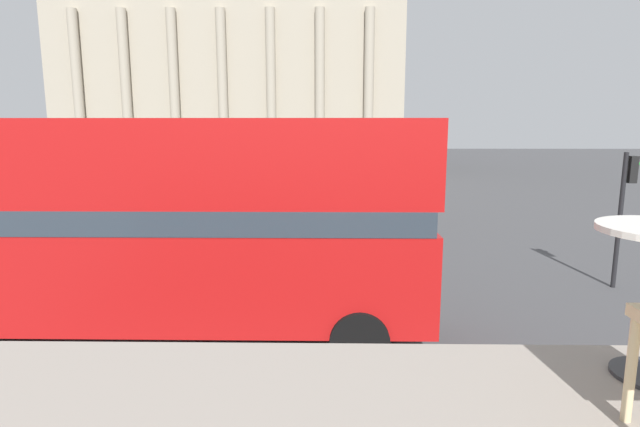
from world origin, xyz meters
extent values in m
cylinder|color=black|center=(0.15, 8.14, 0.54)|extent=(1.07, 0.22, 1.07)
cylinder|color=black|center=(0.15, 5.73, 0.54)|extent=(1.07, 0.22, 1.07)
cube|color=#B71414|center=(-4.03, 6.93, 1.47)|extent=(11.17, 2.41, 1.87)
cube|color=#2D3842|center=(-4.03, 6.93, 2.63)|extent=(10.95, 2.43, 0.45)
cube|color=#B71414|center=(-4.03, 6.93, 3.63)|extent=(11.17, 2.41, 1.57)
cylinder|color=#D1B789|center=(0.79, -0.71, 3.31)|extent=(0.04, 0.04, 0.44)
cube|color=#A39984|center=(-10.14, 51.13, 8.73)|extent=(33.57, 12.66, 17.45)
cylinder|color=#A39984|center=(-23.57, 44.35, 7.42)|extent=(0.90, 0.90, 14.84)
cylinder|color=#A39984|center=(-19.09, 44.35, 7.42)|extent=(0.90, 0.90, 14.84)
cylinder|color=#A39984|center=(-14.61, 44.35, 7.42)|extent=(0.90, 0.90, 14.84)
cylinder|color=#A39984|center=(-10.14, 44.35, 7.42)|extent=(0.90, 0.90, 14.84)
cylinder|color=#A39984|center=(-5.66, 44.35, 7.42)|extent=(0.90, 0.90, 14.84)
cylinder|color=#A39984|center=(-1.18, 44.35, 7.42)|extent=(0.90, 0.90, 14.84)
cylinder|color=#A39984|center=(3.29, 44.35, 7.42)|extent=(0.90, 0.90, 14.84)
cylinder|color=black|center=(7.31, 10.50, 1.82)|extent=(0.12, 0.12, 3.64)
cube|color=black|center=(7.49, 10.50, 3.19)|extent=(0.20, 0.24, 0.70)
sphere|color=green|center=(7.60, 10.50, 3.34)|extent=(0.14, 0.14, 0.14)
cylinder|color=black|center=(3.44, 18.93, 1.61)|extent=(0.12, 0.12, 3.23)
cube|color=black|center=(3.62, 18.93, 2.78)|extent=(0.20, 0.24, 0.70)
sphere|color=red|center=(3.73, 18.93, 2.93)|extent=(0.14, 0.14, 0.14)
cylinder|color=#282B33|center=(-1.12, 21.63, 0.41)|extent=(0.14, 0.14, 0.81)
cylinder|color=#282B33|center=(-0.94, 21.63, 0.41)|extent=(0.14, 0.14, 0.81)
cylinder|color=slate|center=(-1.03, 21.63, 1.13)|extent=(0.32, 0.32, 0.64)
sphere|color=tan|center=(-1.03, 21.63, 1.57)|extent=(0.22, 0.22, 0.22)
cylinder|color=#282B33|center=(2.66, 20.24, 0.42)|extent=(0.14, 0.14, 0.85)
cylinder|color=#282B33|center=(2.84, 20.24, 0.42)|extent=(0.14, 0.14, 0.85)
cylinder|color=#606638|center=(2.75, 20.24, 1.18)|extent=(0.32, 0.32, 0.67)
sphere|color=tan|center=(2.75, 20.24, 1.63)|extent=(0.23, 0.23, 0.23)
cylinder|color=#282B33|center=(-8.60, 13.56, 0.41)|extent=(0.14, 0.14, 0.81)
cylinder|color=#282B33|center=(-8.42, 13.56, 0.41)|extent=(0.14, 0.14, 0.81)
cylinder|color=black|center=(-8.51, 13.56, 1.13)|extent=(0.32, 0.32, 0.64)
sphere|color=tan|center=(-8.51, 13.56, 1.57)|extent=(0.22, 0.22, 0.22)
camera|label=1|loc=(-0.41, -2.58, 4.26)|focal=28.00mm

